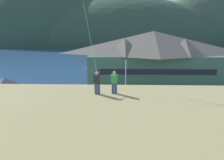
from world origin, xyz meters
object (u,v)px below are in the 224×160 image
(wharf_dock, at_px, (103,69))
(parking_light_pole, at_px, (126,77))
(storage_shed_near_lot, at_px, (6,94))
(moored_boat_wharfside, at_px, (91,66))
(parked_car_mid_row_near, at_px, (148,124))
(harbor_lodge, at_px, (153,56))
(parked_car_front_row_end, at_px, (78,103))
(parked_car_back_row_right, at_px, (61,117))
(person_companion, at_px, (114,82))
(person_kite_flyer, at_px, (97,82))

(wharf_dock, relative_size, parking_light_pole, 2.02)
(storage_shed_near_lot, distance_m, parking_light_pole, 18.21)
(moored_boat_wharfside, xyz_separation_m, parked_car_mid_row_near, (11.49, -37.73, 0.34))
(wharf_dock, bearing_deg, parking_light_pole, -77.14)
(harbor_lodge, relative_size, storage_shed_near_lot, 4.61)
(moored_boat_wharfside, distance_m, parked_car_mid_row_near, 39.44)
(harbor_lodge, height_order, storage_shed_near_lot, harbor_lodge)
(wharf_dock, bearing_deg, parked_car_front_row_end, -93.07)
(harbor_lodge, bearing_deg, wharf_dock, 132.00)
(wharf_dock, distance_m, parked_car_back_row_right, 34.17)
(harbor_lodge, bearing_deg, moored_boat_wharfside, 135.18)
(moored_boat_wharfside, distance_m, parking_light_pole, 28.64)
(wharf_dock, bearing_deg, person_companion, -84.51)
(parked_car_mid_row_near, bearing_deg, storage_shed_near_lot, 164.10)
(storage_shed_near_lot, relative_size, person_kite_flyer, 3.40)
(parked_car_front_row_end, relative_size, person_kite_flyer, 2.30)
(moored_boat_wharfside, bearing_deg, wharf_dock, -30.81)
(parked_car_front_row_end, distance_m, parked_car_back_row_right, 5.10)
(parked_car_front_row_end, height_order, person_kite_flyer, person_kite_flyer)
(storage_shed_near_lot, bearing_deg, harbor_lodge, 35.34)
(parking_light_pole, bearing_deg, person_companion, -94.99)
(harbor_lodge, distance_m, person_companion, 30.58)
(storage_shed_near_lot, height_order, parked_car_mid_row_near, storage_shed_near_lot)
(harbor_lodge, height_order, wharf_dock, harbor_lodge)
(person_kite_flyer, bearing_deg, parked_car_mid_row_near, 54.56)
(person_kite_flyer, bearing_deg, parked_car_front_row_end, 107.60)
(harbor_lodge, height_order, moored_boat_wharfside, harbor_lodge)
(parked_car_front_row_end, bearing_deg, parking_light_pole, 30.53)
(moored_boat_wharfside, relative_size, parked_car_back_row_right, 1.76)
(storage_shed_near_lot, xyz_separation_m, person_kite_flyer, (14.55, -12.88, 5.46))
(moored_boat_wharfside, height_order, person_companion, person_companion)
(person_kite_flyer, height_order, person_companion, person_kite_flyer)
(moored_boat_wharfside, distance_m, person_companion, 46.05)
(parked_car_mid_row_near, bearing_deg, wharf_dock, 102.63)
(storage_shed_near_lot, bearing_deg, parked_car_front_row_end, 5.15)
(moored_boat_wharfside, relative_size, parking_light_pole, 1.12)
(storage_shed_near_lot, xyz_separation_m, parked_car_back_row_right, (8.93, -4.03, -1.58))
(parking_light_pole, bearing_deg, storage_shed_near_lot, -163.43)
(parked_car_back_row_right, bearing_deg, person_kite_flyer, -57.55)
(storage_shed_near_lot, xyz_separation_m, parking_light_pole, (17.40, 5.18, 1.35))
(parked_car_back_row_right, relative_size, person_companion, 2.45)
(harbor_lodge, xyz_separation_m, parking_light_pole, (-6.25, -11.60, -1.96))
(wharf_dock, height_order, parked_car_back_row_right, parked_car_back_row_right)
(moored_boat_wharfside, bearing_deg, storage_shed_near_lot, -104.37)
(parked_car_mid_row_near, distance_m, person_companion, 10.71)
(person_kite_flyer, bearing_deg, storage_shed_near_lot, 138.49)
(harbor_lodge, height_order, parked_car_front_row_end, harbor_lodge)
(harbor_lodge, relative_size, person_kite_flyer, 15.65)
(parked_car_mid_row_near, xyz_separation_m, person_companion, (-3.88, -7.09, 7.03))
(wharf_dock, relative_size, person_companion, 7.83)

